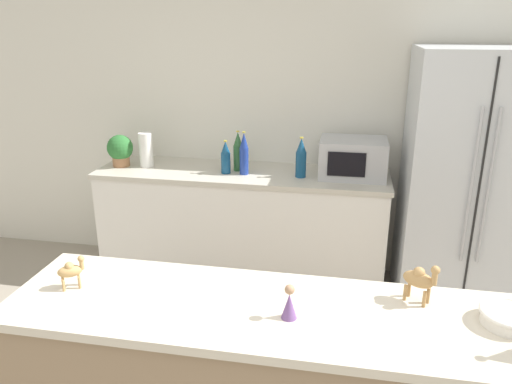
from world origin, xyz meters
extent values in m
cube|color=silver|center=(0.00, 2.73, 1.27)|extent=(8.00, 0.06, 2.55)
cube|color=white|center=(-0.44, 2.40, 0.43)|extent=(2.20, 0.60, 0.86)
cube|color=beige|center=(-0.44, 2.40, 0.88)|extent=(2.23, 0.63, 0.03)
cube|color=silver|center=(1.17, 2.32, 0.91)|extent=(0.82, 0.71, 1.83)
cube|color=black|center=(1.17, 1.96, 0.91)|extent=(0.01, 0.01, 1.76)
cylinder|color=#B2B5BA|center=(1.12, 1.95, 1.01)|extent=(0.02, 0.02, 1.01)
cylinder|color=#B2B5BA|center=(1.22, 1.95, 1.01)|extent=(0.02, 0.02, 1.01)
cube|color=beige|center=(0.20, 0.39, 0.97)|extent=(2.18, 0.55, 0.03)
cylinder|color=#9E6B47|center=(-1.41, 2.36, 0.93)|extent=(0.13, 0.13, 0.07)
sphere|color=#2D7033|center=(-1.41, 2.36, 1.04)|extent=(0.20, 0.20, 0.20)
cylinder|color=white|center=(-1.21, 2.39, 1.03)|extent=(0.11, 0.11, 0.27)
cube|color=#B2B5BA|center=(0.39, 2.42, 1.03)|extent=(0.48, 0.36, 0.28)
cube|color=black|center=(0.35, 2.24, 1.03)|extent=(0.26, 0.01, 0.17)
cylinder|color=#2D6033|center=(-0.47, 2.42, 0.99)|extent=(0.07, 0.07, 0.19)
cone|color=#2D6033|center=(-0.47, 2.42, 1.14)|extent=(0.07, 0.07, 0.11)
cylinder|color=gold|center=(-0.47, 2.42, 1.20)|extent=(0.03, 0.03, 0.01)
cylinder|color=navy|center=(0.02, 2.33, 0.99)|extent=(0.08, 0.08, 0.19)
cone|color=navy|center=(0.02, 2.33, 1.13)|extent=(0.07, 0.07, 0.10)
cylinder|color=gold|center=(0.02, 2.33, 1.19)|extent=(0.03, 0.03, 0.01)
cylinder|color=navy|center=(-0.41, 2.33, 1.00)|extent=(0.07, 0.07, 0.20)
cone|color=navy|center=(-0.41, 2.33, 1.15)|extent=(0.06, 0.06, 0.11)
cylinder|color=gold|center=(-0.41, 2.33, 1.21)|extent=(0.02, 0.02, 0.01)
cylinder|color=navy|center=(-0.55, 2.33, 0.97)|extent=(0.07, 0.07, 0.16)
cone|color=navy|center=(-0.55, 2.33, 1.09)|extent=(0.07, 0.07, 0.09)
cylinder|color=gold|center=(-0.55, 2.33, 1.14)|extent=(0.02, 0.02, 0.01)
cylinder|color=white|center=(0.93, 0.44, 1.01)|extent=(0.19, 0.19, 0.05)
torus|color=white|center=(0.93, 0.44, 1.04)|extent=(0.20, 0.20, 0.02)
ellipsoid|color=#A87F4C|center=(0.63, 0.54, 1.08)|extent=(0.13, 0.11, 0.06)
sphere|color=#A87F4C|center=(0.63, 0.54, 1.11)|extent=(0.04, 0.04, 0.04)
cylinder|color=#A87F4C|center=(0.68, 0.51, 1.11)|extent=(0.02, 0.02, 0.06)
sphere|color=#A87F4C|center=(0.68, 0.51, 1.14)|extent=(0.03, 0.03, 0.03)
cylinder|color=#A87F4C|center=(0.67, 0.54, 1.02)|extent=(0.01, 0.01, 0.06)
cylinder|color=#A87F4C|center=(0.66, 0.50, 1.02)|extent=(0.01, 0.01, 0.06)
cylinder|color=#A87F4C|center=(0.61, 0.57, 1.02)|extent=(0.01, 0.01, 0.06)
cylinder|color=#A87F4C|center=(0.59, 0.54, 1.02)|extent=(0.01, 0.01, 0.06)
ellipsoid|color=tan|center=(-0.69, 0.39, 1.06)|extent=(0.10, 0.09, 0.05)
sphere|color=tan|center=(-0.69, 0.39, 1.08)|extent=(0.04, 0.04, 0.04)
cylinder|color=tan|center=(-0.65, 0.41, 1.09)|extent=(0.02, 0.02, 0.05)
sphere|color=tan|center=(-0.65, 0.41, 1.11)|extent=(0.03, 0.03, 0.03)
cylinder|color=tan|center=(-0.67, 0.42, 1.01)|extent=(0.01, 0.01, 0.05)
cylinder|color=tan|center=(-0.66, 0.39, 1.01)|extent=(0.01, 0.01, 0.05)
cylinder|color=tan|center=(-0.72, 0.39, 1.01)|extent=(0.01, 0.01, 0.05)
cylinder|color=tan|center=(-0.71, 0.36, 1.01)|extent=(0.01, 0.01, 0.05)
cone|color=#6B4784|center=(0.18, 0.34, 1.04)|extent=(0.06, 0.06, 0.10)
sphere|color=#A37A5B|center=(0.18, 0.34, 1.10)|extent=(0.04, 0.04, 0.04)
camera|label=1|loc=(0.35, -1.18, 1.99)|focal=35.00mm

